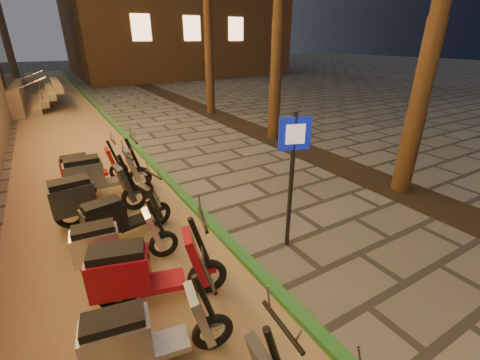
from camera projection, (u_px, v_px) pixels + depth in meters
ground at (367, 306)px, 4.27m from camera, size 120.00×120.00×0.00m
parking_strip at (73, 143)px, 10.89m from camera, size 3.40×60.00×0.01m
green_curb at (124, 135)px, 11.67m from camera, size 0.18×60.00×0.10m
planting_strip at (312, 154)px, 9.88m from camera, size 1.20×40.00×0.02m
pedestrian_sign at (293, 164)px, 4.95m from camera, size 0.49×0.19×2.29m
scooter_5 at (142, 337)px, 3.27m from camera, size 1.56×0.68×1.09m
scooter_6 at (142, 272)px, 4.09m from camera, size 1.74×0.89×1.23m
scooter_7 at (114, 243)px, 4.78m from camera, size 1.53×0.57×1.08m
scooter_8 at (119, 217)px, 5.46m from camera, size 1.57×0.71×1.10m
scooter_9 at (88, 197)px, 6.02m from camera, size 1.78×0.63×1.25m
scooter_10 at (98, 174)px, 6.98m from camera, size 1.81×0.63×1.27m
scooter_11 at (86, 168)px, 7.58m from camera, size 1.49×0.52×1.05m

